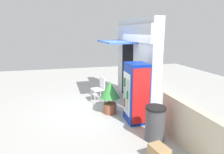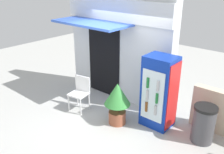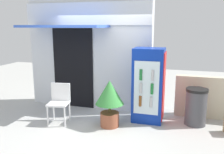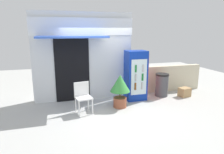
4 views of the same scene
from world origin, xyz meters
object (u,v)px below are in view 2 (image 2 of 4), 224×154
(potted_plant_near_shop, at_px, (117,99))
(drink_cooler, at_px, (159,92))
(plastic_chair, at_px, (80,91))
(trash_bin, at_px, (203,124))

(potted_plant_near_shop, bearing_deg, drink_cooler, 37.04)
(drink_cooler, distance_m, potted_plant_near_shop, 0.99)
(plastic_chair, bearing_deg, potted_plant_near_shop, 4.46)
(plastic_chair, relative_size, potted_plant_near_shop, 0.86)
(drink_cooler, distance_m, trash_bin, 1.17)
(potted_plant_near_shop, bearing_deg, trash_bin, 19.49)
(plastic_chair, bearing_deg, trash_bin, 13.81)
(drink_cooler, height_order, trash_bin, drink_cooler)
(potted_plant_near_shop, relative_size, trash_bin, 1.25)
(drink_cooler, height_order, potted_plant_near_shop, drink_cooler)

